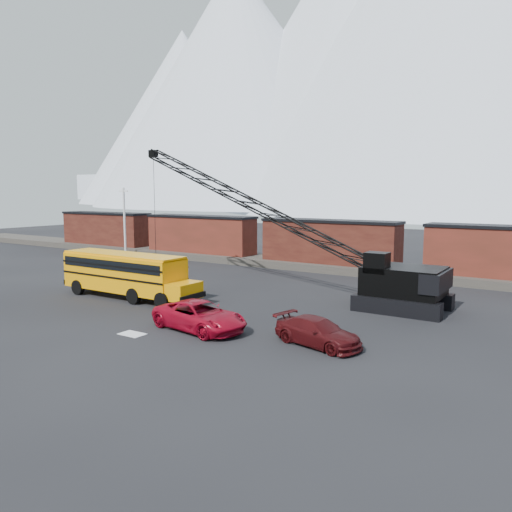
{
  "coord_description": "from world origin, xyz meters",
  "views": [
    {
      "loc": [
        20.09,
        -22.08,
        7.55
      ],
      "look_at": [
        0.96,
        7.44,
        3.0
      ],
      "focal_mm": 35.0,
      "sensor_mm": 36.0,
      "label": 1
    }
  ],
  "objects_px": {
    "school_bus": "(127,273)",
    "maroon_suv": "(318,332)",
    "crawler_crane": "(270,214)",
    "red_pickup": "(200,316)"
  },
  "relations": [
    {
      "from": "red_pickup",
      "to": "crawler_crane",
      "type": "relative_size",
      "value": 0.22
    },
    {
      "from": "maroon_suv",
      "to": "crawler_crane",
      "type": "relative_size",
      "value": 0.18
    },
    {
      "from": "school_bus",
      "to": "crawler_crane",
      "type": "xyz_separation_m",
      "value": [
        7.34,
        7.54,
        4.11
      ]
    },
    {
      "from": "red_pickup",
      "to": "maroon_suv",
      "type": "relative_size",
      "value": 1.22
    },
    {
      "from": "school_bus",
      "to": "red_pickup",
      "type": "distance_m",
      "value": 10.37
    },
    {
      "from": "red_pickup",
      "to": "crawler_crane",
      "type": "height_order",
      "value": "crawler_crane"
    },
    {
      "from": "maroon_suv",
      "to": "crawler_crane",
      "type": "distance_m",
      "value": 14.55
    },
    {
      "from": "school_bus",
      "to": "maroon_suv",
      "type": "distance_m",
      "value": 16.56
    },
    {
      "from": "school_bus",
      "to": "red_pickup",
      "type": "relative_size",
      "value": 2.04
    },
    {
      "from": "school_bus",
      "to": "red_pickup",
      "type": "bearing_deg",
      "value": -20.77
    }
  ]
}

